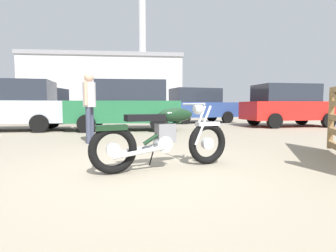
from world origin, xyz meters
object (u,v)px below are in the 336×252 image
(silver_sedan_mid, at_px, (288,105))
(white_estate_far, at_px, (44,105))
(vintage_motorcycle, at_px, (165,137))
(bystander, at_px, (89,100))
(red_hatchback_near, at_px, (198,105))
(pale_sedan_back, at_px, (12,105))
(blue_hatchback_right, at_px, (127,105))

(silver_sedan_mid, bearing_deg, white_estate_far, 158.45)
(vintage_motorcycle, distance_m, silver_sedan_mid, 9.11)
(bystander, xyz_separation_m, red_hatchback_near, (4.43, 6.99, -0.10))
(vintage_motorcycle, relative_size, pale_sedan_back, 0.51)
(pale_sedan_back, height_order, blue_hatchback_right, same)
(vintage_motorcycle, relative_size, red_hatchback_near, 0.49)
(vintage_motorcycle, distance_m, bystander, 3.16)
(red_hatchback_near, bearing_deg, white_estate_far, 161.72)
(silver_sedan_mid, bearing_deg, blue_hatchback_right, -175.69)
(silver_sedan_mid, distance_m, blue_hatchback_right, 6.83)
(vintage_motorcycle, bearing_deg, blue_hatchback_right, 79.91)
(vintage_motorcycle, bearing_deg, white_estate_far, 98.88)
(vintage_motorcycle, distance_m, pale_sedan_back, 7.81)
(bystander, xyz_separation_m, silver_sedan_mid, (7.61, 3.96, -0.10))
(silver_sedan_mid, bearing_deg, red_hatchback_near, 134.55)
(bystander, relative_size, silver_sedan_mid, 0.42)
(white_estate_far, bearing_deg, silver_sedan_mid, -8.42)
(vintage_motorcycle, relative_size, white_estate_far, 0.49)
(pale_sedan_back, bearing_deg, blue_hatchback_right, 173.20)
(red_hatchback_near, distance_m, white_estate_far, 8.05)
(bystander, height_order, silver_sedan_mid, silver_sedan_mid)
(silver_sedan_mid, distance_m, red_hatchback_near, 4.39)
(pale_sedan_back, xyz_separation_m, white_estate_far, (-0.35, 4.48, 0.00))
(silver_sedan_mid, distance_m, pale_sedan_back, 10.83)
(white_estate_far, bearing_deg, pale_sedan_back, -74.24)
(pale_sedan_back, relative_size, blue_hatchback_right, 1.01)
(bystander, bearing_deg, silver_sedan_mid, -138.49)
(pale_sedan_back, height_order, white_estate_far, same)
(bystander, height_order, blue_hatchback_right, blue_hatchback_right)
(vintage_motorcycle, xyz_separation_m, red_hatchback_near, (2.97, 9.74, 0.47))
(bystander, height_order, red_hatchback_near, red_hatchback_near)
(bystander, relative_size, blue_hatchback_right, 0.42)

